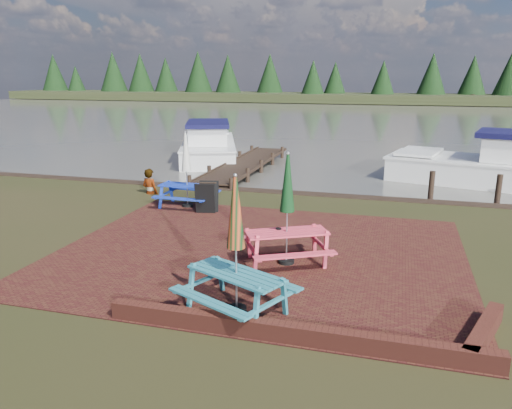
{
  "coord_description": "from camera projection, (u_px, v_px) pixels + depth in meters",
  "views": [
    {
      "loc": [
        2.85,
        -9.27,
        3.95
      ],
      "look_at": [
        -0.22,
        1.51,
        1.0
      ],
      "focal_mm": 35.0,
      "sensor_mm": 36.0,
      "label": 1
    }
  ],
  "objects": [
    {
      "name": "picnic_table_teal",
      "position": [
        236.0,
        266.0,
        8.31
      ],
      "size": [
        2.2,
        2.11,
        2.38
      ],
      "rotation": [
        0.0,
        0.0,
        -0.43
      ],
      "color": "teal",
      "rests_on": "ground"
    },
    {
      "name": "brick_wall",
      "position": [
        335.0,
        333.0,
        7.53
      ],
      "size": [
        6.21,
        1.79,
        0.3
      ],
      "color": "#4C1E16",
      "rests_on": "ground"
    },
    {
      "name": "paving",
      "position": [
        259.0,
        253.0,
        11.31
      ],
      "size": [
        9.0,
        7.5,
        0.02
      ],
      "primitive_type": "cube",
      "color": "#3B1412",
      "rests_on": "ground"
    },
    {
      "name": "picnic_table_red",
      "position": [
        287.0,
        226.0,
        10.47
      ],
      "size": [
        2.24,
        2.16,
        2.39
      ],
      "rotation": [
        0.0,
        0.0,
        0.49
      ],
      "color": "#DE394E",
      "rests_on": "ground"
    },
    {
      "name": "person",
      "position": [
        149.0,
        169.0,
        16.71
      ],
      "size": [
        0.7,
        0.54,
        1.69
      ],
      "primitive_type": "imported",
      "rotation": [
        0.0,
        0.0,
        2.89
      ],
      "color": "gray",
      "rests_on": "ground"
    },
    {
      "name": "boat_jetty",
      "position": [
        209.0,
        147.0,
        24.7
      ],
      "size": [
        4.86,
        7.7,
        2.11
      ],
      "rotation": [
        0.0,
        0.0,
        0.35
      ],
      "color": "silver",
      "rests_on": "ground"
    },
    {
      "name": "chalkboard",
      "position": [
        207.0,
        197.0,
        14.45
      ],
      "size": [
        0.6,
        0.65,
        0.91
      ],
      "rotation": [
        0.0,
        0.0,
        0.21
      ],
      "color": "black",
      "rests_on": "ground"
    },
    {
      "name": "picnic_table_blue",
      "position": [
        187.0,
        181.0,
        15.02
      ],
      "size": [
        1.66,
        1.48,
        2.29
      ],
      "rotation": [
        0.0,
        0.0,
        -0.01
      ],
      "color": "#1632AB",
      "rests_on": "ground"
    },
    {
      "name": "far_treeline",
      "position": [
        382.0,
        78.0,
        70.92
      ],
      "size": [
        120.0,
        10.0,
        8.1
      ],
      "color": "black",
      "rests_on": "ground"
    },
    {
      "name": "boat_near",
      "position": [
        508.0,
        169.0,
        18.78
      ],
      "size": [
        8.82,
        4.85,
        2.26
      ],
      "rotation": [
        0.0,
        0.0,
        1.33
      ],
      "color": "silver",
      "rests_on": "ground"
    },
    {
      "name": "water",
      "position": [
        367.0,
        119.0,
        44.79
      ],
      "size": [
        120.0,
        60.0,
        0.02
      ],
      "primitive_type": "cube",
      "color": "#403E37",
      "rests_on": "ground"
    },
    {
      "name": "jetty",
      "position": [
        245.0,
        164.0,
        21.77
      ],
      "size": [
        1.76,
        9.08,
        1.0
      ],
      "color": "black",
      "rests_on": "ground"
    },
    {
      "name": "ground",
      "position": [
        246.0,
        269.0,
        10.38
      ],
      "size": [
        120.0,
        120.0,
        0.0
      ],
      "primitive_type": "plane",
      "color": "black",
      "rests_on": "ground"
    }
  ]
}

